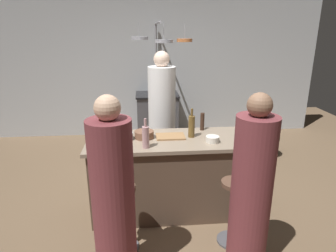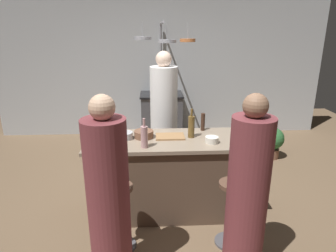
# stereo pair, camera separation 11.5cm
# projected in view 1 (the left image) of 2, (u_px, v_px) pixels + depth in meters

# --- Properties ---
(ground_plane) EXTENTS (9.00, 9.00, 0.00)m
(ground_plane) POSITION_uv_depth(u_px,v_px,m) (169.00, 209.00, 3.56)
(ground_plane) COLOR brown
(back_wall) EXTENTS (6.40, 0.16, 2.60)m
(back_wall) POSITION_uv_depth(u_px,v_px,m) (156.00, 69.00, 5.85)
(back_wall) COLOR #B2B7BC
(back_wall) RESTS_ON ground_plane
(kitchen_island) EXTENTS (1.80, 0.72, 0.90)m
(kitchen_island) POSITION_uv_depth(u_px,v_px,m) (169.00, 175.00, 3.42)
(kitchen_island) COLOR brown
(kitchen_island) RESTS_ON ground_plane
(stove_range) EXTENTS (0.80, 0.64, 0.89)m
(stove_range) POSITION_uv_depth(u_px,v_px,m) (157.00, 116.00, 5.74)
(stove_range) COLOR #47474C
(stove_range) RESTS_ON ground_plane
(chef) EXTENTS (0.38, 0.38, 1.78)m
(chef) POSITION_uv_depth(u_px,v_px,m) (162.00, 120.00, 4.18)
(chef) COLOR white
(chef) RESTS_ON ground_plane
(bar_stool_left) EXTENTS (0.28, 0.28, 0.68)m
(bar_stool_left) POSITION_uv_depth(u_px,v_px,m) (123.00, 215.00, 2.81)
(bar_stool_left) COLOR #4C4C51
(bar_stool_left) RESTS_ON ground_plane
(guest_left) EXTENTS (0.34, 0.34, 1.62)m
(guest_left) POSITION_uv_depth(u_px,v_px,m) (113.00, 202.00, 2.36)
(guest_left) COLOR brown
(guest_left) RESTS_ON ground_plane
(bar_stool_right) EXTENTS (0.28, 0.28, 0.68)m
(bar_stool_right) POSITION_uv_depth(u_px,v_px,m) (233.00, 209.00, 2.91)
(bar_stool_right) COLOR #4C4C51
(bar_stool_right) RESTS_ON ground_plane
(guest_right) EXTENTS (0.34, 0.34, 1.61)m
(guest_right) POSITION_uv_depth(u_px,v_px,m) (251.00, 194.00, 2.47)
(guest_right) COLOR brown
(guest_right) RESTS_ON ground_plane
(overhead_pot_rack) EXTENTS (0.89, 1.50, 2.17)m
(overhead_pot_rack) POSITION_uv_depth(u_px,v_px,m) (159.00, 52.00, 4.77)
(overhead_pot_rack) COLOR gray
(overhead_pot_rack) RESTS_ON ground_plane
(potted_plant) EXTENTS (0.36, 0.36, 0.52)m
(potted_plant) POSITION_uv_depth(u_px,v_px,m) (268.00, 140.00, 4.96)
(potted_plant) COLOR brown
(potted_plant) RESTS_ON ground_plane
(cutting_board) EXTENTS (0.32, 0.22, 0.02)m
(cutting_board) POSITION_uv_depth(u_px,v_px,m) (170.00, 136.00, 3.33)
(cutting_board) COLOR #997047
(cutting_board) RESTS_ON kitchen_island
(pepper_mill) EXTENTS (0.05, 0.05, 0.21)m
(pepper_mill) POSITION_uv_depth(u_px,v_px,m) (202.00, 122.00, 3.54)
(pepper_mill) COLOR #382319
(pepper_mill) RESTS_ON kitchen_island
(wine_bottle_rose) EXTENTS (0.07, 0.07, 0.31)m
(wine_bottle_rose) POSITION_uv_depth(u_px,v_px,m) (146.00, 137.00, 3.00)
(wine_bottle_rose) COLOR #B78C8E
(wine_bottle_rose) RESTS_ON kitchen_island
(wine_bottle_amber) EXTENTS (0.07, 0.07, 0.33)m
(wine_bottle_amber) POSITION_uv_depth(u_px,v_px,m) (192.00, 126.00, 3.30)
(wine_bottle_amber) COLOR brown
(wine_bottle_amber) RESTS_ON kitchen_island
(wine_bottle_white) EXTENTS (0.07, 0.07, 0.29)m
(wine_bottle_white) POSITION_uv_depth(u_px,v_px,m) (108.00, 127.00, 3.32)
(wine_bottle_white) COLOR gray
(wine_bottle_white) RESTS_ON kitchen_island
(wine_glass_near_right_guest) EXTENTS (0.07, 0.07, 0.15)m
(wine_glass_near_right_guest) POSITION_uv_depth(u_px,v_px,m) (100.00, 138.00, 3.01)
(wine_glass_near_right_guest) COLOR silver
(wine_glass_near_right_guest) RESTS_ON kitchen_island
(wine_glass_near_left_guest) EXTENTS (0.07, 0.07, 0.15)m
(wine_glass_near_left_guest) POSITION_uv_depth(u_px,v_px,m) (103.00, 132.00, 3.19)
(wine_glass_near_left_guest) COLOR silver
(wine_glass_near_left_guest) RESTS_ON kitchen_island
(mixing_bowl_steel) EXTENTS (0.18, 0.18, 0.08)m
(mixing_bowl_steel) POSITION_uv_depth(u_px,v_px,m) (125.00, 136.00, 3.25)
(mixing_bowl_steel) COLOR #B7B7BC
(mixing_bowl_steel) RESTS_ON kitchen_island
(mixing_bowl_wooden) EXTENTS (0.21, 0.21, 0.08)m
(mixing_bowl_wooden) POSITION_uv_depth(u_px,v_px,m) (144.00, 134.00, 3.30)
(mixing_bowl_wooden) COLOR brown
(mixing_bowl_wooden) RESTS_ON kitchen_island
(mixing_bowl_ceramic) EXTENTS (0.14, 0.14, 0.07)m
(mixing_bowl_ceramic) POSITION_uv_depth(u_px,v_px,m) (212.00, 139.00, 3.17)
(mixing_bowl_ceramic) COLOR silver
(mixing_bowl_ceramic) RESTS_ON kitchen_island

